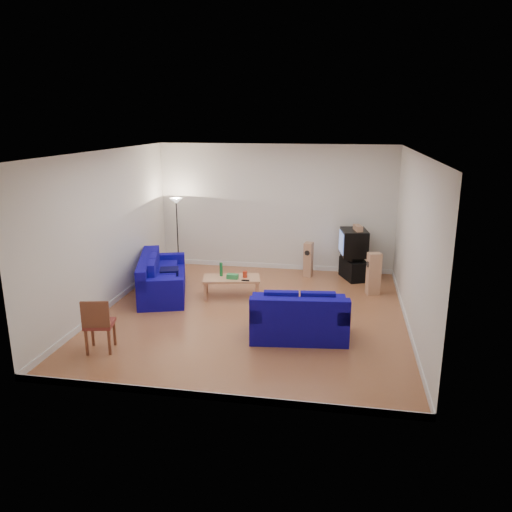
% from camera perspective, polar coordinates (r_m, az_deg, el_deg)
% --- Properties ---
extents(room, '(6.01, 6.51, 3.21)m').
position_cam_1_polar(room, '(9.62, -0.42, 1.93)').
color(room, brown).
rests_on(room, ground).
extents(sofa_three_seat, '(1.57, 2.39, 0.85)m').
position_cam_1_polar(sofa_three_seat, '(11.30, -10.90, -2.76)').
color(sofa_three_seat, '#070073').
rests_on(sofa_three_seat, ground).
extents(sofa_loveseat, '(1.80, 1.14, 0.85)m').
position_cam_1_polar(sofa_loveseat, '(8.95, 4.91, -7.40)').
color(sofa_loveseat, '#070073').
rests_on(sofa_loveseat, ground).
extents(coffee_table, '(1.33, 0.85, 0.45)m').
position_cam_1_polar(coffee_table, '(10.92, -2.82, -2.73)').
color(coffee_table, tan).
rests_on(coffee_table, ground).
extents(bottle, '(0.08, 0.08, 0.30)m').
position_cam_1_polar(bottle, '(10.98, -4.01, -1.53)').
color(bottle, '#197233').
rests_on(bottle, coffee_table).
extents(tissue_box, '(0.25, 0.14, 0.10)m').
position_cam_1_polar(tissue_box, '(10.80, -2.70, -2.35)').
color(tissue_box, green).
rests_on(tissue_box, coffee_table).
extents(red_canister, '(0.13, 0.13, 0.14)m').
position_cam_1_polar(red_canister, '(10.87, -1.27, -2.11)').
color(red_canister, red).
rests_on(red_canister, coffee_table).
extents(remote, '(0.17, 0.05, 0.02)m').
position_cam_1_polar(remote, '(10.66, -1.22, -2.79)').
color(remote, black).
rests_on(remote, coffee_table).
extents(tv_stand, '(0.72, 0.91, 0.49)m').
position_cam_1_polar(tv_stand, '(12.42, 11.07, -1.47)').
color(tv_stand, black).
rests_on(tv_stand, ground).
extents(av_receiver, '(0.58, 0.59, 0.11)m').
position_cam_1_polar(av_receiver, '(12.33, 10.94, -0.14)').
color(av_receiver, black).
rests_on(av_receiver, tv_stand).
extents(television, '(0.71, 0.88, 0.62)m').
position_cam_1_polar(television, '(12.29, 11.09, 1.55)').
color(television, black).
rests_on(television, av_receiver).
extents(centre_speaker, '(0.24, 0.39, 0.13)m').
position_cam_1_polar(centre_speaker, '(12.13, 11.57, 3.16)').
color(centre_speaker, tan).
rests_on(centre_speaker, television).
extents(speaker_left, '(0.24, 0.29, 0.86)m').
position_cam_1_polar(speaker_left, '(12.39, 6.00, -0.41)').
color(speaker_left, tan).
rests_on(speaker_left, ground).
extents(speaker_right, '(0.33, 0.29, 0.95)m').
position_cam_1_polar(speaker_right, '(11.34, 13.28, -1.99)').
color(speaker_right, tan).
rests_on(speaker_right, ground).
extents(floor_lamp, '(0.32, 0.32, 1.87)m').
position_cam_1_polar(floor_lamp, '(12.80, -9.07, 5.12)').
color(floor_lamp, black).
rests_on(floor_lamp, ground).
extents(dining_chair, '(0.54, 0.54, 0.95)m').
position_cam_1_polar(dining_chair, '(8.73, -17.58, -7.25)').
color(dining_chair, brown).
rests_on(dining_chair, ground).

